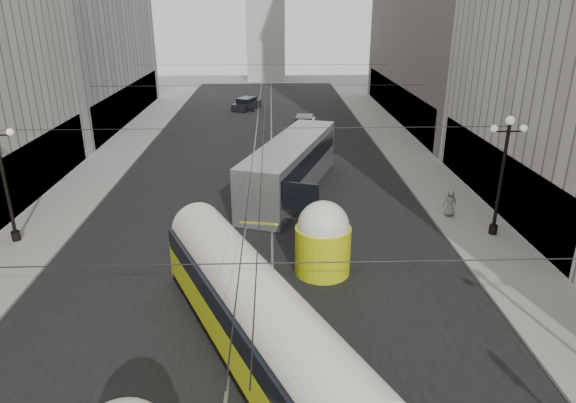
{
  "coord_description": "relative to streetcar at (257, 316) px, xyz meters",
  "views": [
    {
      "loc": [
        0.81,
        -6.71,
        11.69
      ],
      "look_at": [
        1.44,
        13.21,
        3.99
      ],
      "focal_mm": 32.0,
      "sensor_mm": 36.0,
      "label": 1
    }
  ],
  "objects": [
    {
      "name": "city_bus",
      "position": [
        1.79,
        17.2,
        0.13
      ],
      "size": [
        6.98,
        13.87,
        3.4
      ],
      "color": "gray",
      "rests_on": "ground"
    },
    {
      "name": "lamppost_left_mid",
      "position": [
        -12.84,
        9.79,
        2.02
      ],
      "size": [
        1.86,
        0.44,
        6.37
      ],
      "color": "black",
      "rests_on": "sidewalk_left"
    },
    {
      "name": "catenary",
      "position": [
        -0.12,
        23.28,
        4.15
      ],
      "size": [
        25.0,
        72.0,
        0.23
      ],
      "color": "black",
      "rests_on": "ground"
    },
    {
      "name": "streetcar",
      "position": [
        0.0,
        0.0,
        0.0
      ],
      "size": [
        8.23,
        14.87,
        3.54
      ],
      "color": "#BFCB11",
      "rests_on": "ground"
    },
    {
      "name": "sidewalk_left",
      "position": [
        -12.24,
        27.79,
        -1.65
      ],
      "size": [
        4.0,
        72.0,
        0.15
      ],
      "primitive_type": "cube",
      "color": "gray",
      "rests_on": "ground"
    },
    {
      "name": "sidewalk_right",
      "position": [
        11.76,
        27.79,
        -1.65
      ],
      "size": [
        4.0,
        72.0,
        0.15
      ],
      "primitive_type": "cube",
      "color": "gray",
      "rests_on": "ground"
    },
    {
      "name": "rail_right",
      "position": [
        0.51,
        24.29,
        -1.73
      ],
      "size": [
        0.12,
        85.0,
        0.04
      ],
      "primitive_type": "cube",
      "color": "gray",
      "rests_on": "ground"
    },
    {
      "name": "lamppost_right_mid",
      "position": [
        12.36,
        9.79,
        2.02
      ],
      "size": [
        1.86,
        0.44,
        6.37
      ],
      "color": "black",
      "rests_on": "sidewalk_right"
    },
    {
      "name": "road",
      "position": [
        -0.24,
        24.29,
        -1.73
      ],
      "size": [
        20.0,
        85.0,
        0.02
      ],
      "primitive_type": "cube",
      "color": "black",
      "rests_on": "ground"
    },
    {
      "name": "sedan_dark_far",
      "position": [
        -2.39,
        45.85,
        -1.11
      ],
      "size": [
        3.43,
        4.69,
        1.37
      ],
      "color": "black",
      "rests_on": "ground"
    },
    {
      "name": "sedan_white_far",
      "position": [
        3.78,
        34.91,
        -1.09
      ],
      "size": [
        2.38,
        4.64,
        1.4
      ],
      "color": "white",
      "rests_on": "ground"
    },
    {
      "name": "rail_left",
      "position": [
        -0.99,
        24.29,
        -1.73
      ],
      "size": [
        0.12,
        85.0,
        0.04
      ],
      "primitive_type": "cube",
      "color": "gray",
      "rests_on": "ground"
    },
    {
      "name": "pedestrian_sidewalk_right",
      "position": [
        10.83,
        12.38,
        -0.79
      ],
      "size": [
        0.79,
        0.51,
        1.58
      ],
      "primitive_type": "imported",
      "rotation": [
        0.0,
        0.0,
        3.09
      ],
      "color": "gray",
      "rests_on": "sidewalk_right"
    }
  ]
}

